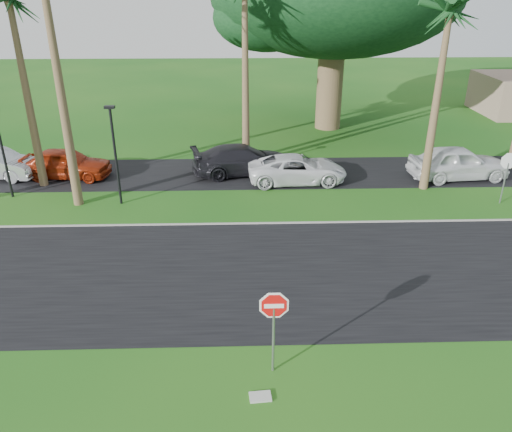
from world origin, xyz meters
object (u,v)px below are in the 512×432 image
object	(u,v)px
stop_sign_near	(274,316)
stop_sign_far	(508,168)
car_red	(66,164)
car_minivan	(297,169)
car_pickup	(458,163)
car_dark	(243,160)

from	to	relation	value
stop_sign_near	stop_sign_far	bearing A→B (deg)	43.73
stop_sign_near	stop_sign_far	world-z (taller)	same
car_red	car_minivan	size ratio (longest dim) A/B	0.91
car_minivan	car_pickup	xyz separation A→B (m)	(8.57, 0.26, 0.17)
stop_sign_far	car_dark	distance (m)	13.02
stop_sign_near	car_dark	world-z (taller)	stop_sign_near
car_dark	stop_sign_far	bearing A→B (deg)	-123.23
stop_sign_far	car_dark	bearing A→B (deg)	-19.94
stop_sign_far	car_pickup	world-z (taller)	stop_sign_far
stop_sign_near	car_dark	bearing A→B (deg)	92.63
stop_sign_near	car_dark	size ratio (longest dim) A/B	0.48
car_minivan	car_pickup	size ratio (longest dim) A/B	0.99
stop_sign_far	car_minivan	size ratio (longest dim) A/B	0.51
stop_sign_near	car_pickup	bearing A→B (deg)	53.21
stop_sign_near	car_minivan	world-z (taller)	stop_sign_near
car_red	car_minivan	world-z (taller)	car_red
stop_sign_far	car_dark	xyz separation A→B (m)	(-12.21, 4.43, -0.98)
stop_sign_far	car_minivan	xyz separation A→B (m)	(-9.37, 3.05, -1.06)
car_pickup	car_minivan	bearing A→B (deg)	86.95
car_red	car_minivan	distance (m)	12.28
car_red	stop_sign_near	bearing A→B (deg)	-140.20
car_pickup	stop_sign_far	bearing A→B (deg)	-171.35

